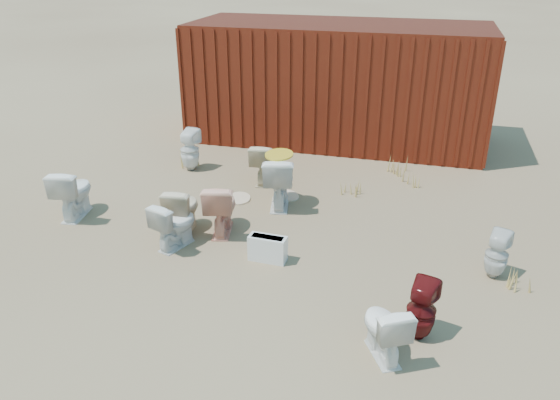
% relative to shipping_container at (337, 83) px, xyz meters
% --- Properties ---
extents(ground, '(100.00, 100.00, 0.00)m').
position_rel_shipping_container_xyz_m(ground, '(0.00, -5.20, -1.20)').
color(ground, brown).
rests_on(ground, ground).
extents(shipping_container, '(6.00, 2.40, 2.40)m').
position_rel_shipping_container_xyz_m(shipping_container, '(0.00, 0.00, 0.00)').
color(shipping_container, '#480F0C').
rests_on(shipping_container, ground).
extents(toilet_front_a, '(0.56, 0.84, 0.79)m').
position_rel_shipping_container_xyz_m(toilet_front_a, '(-3.21, -4.83, -0.80)').
color(toilet_front_a, white).
rests_on(toilet_front_a, ground).
extents(toilet_front_pink, '(0.60, 0.85, 0.78)m').
position_rel_shipping_container_xyz_m(toilet_front_pink, '(-0.85, -4.73, -0.81)').
color(toilet_front_pink, '#EFA48A').
rests_on(toilet_front_pink, ground).
extents(toilet_front_c, '(0.58, 0.75, 0.68)m').
position_rel_shipping_container_xyz_m(toilet_front_c, '(-1.31, -5.30, -0.86)').
color(toilet_front_c, white).
rests_on(toilet_front_c, ground).
extents(toilet_front_maroon, '(0.38, 0.39, 0.69)m').
position_rel_shipping_container_xyz_m(toilet_front_maroon, '(2.03, -6.42, -0.86)').
color(toilet_front_maroon, '#530E0F').
rests_on(toilet_front_maroon, ground).
extents(toilet_front_e, '(0.63, 0.74, 0.65)m').
position_rel_shipping_container_xyz_m(toilet_front_e, '(1.67, -6.80, -0.87)').
color(toilet_front_e, white).
rests_on(toilet_front_e, ground).
extents(toilet_back_a, '(0.38, 0.39, 0.77)m').
position_rel_shipping_container_xyz_m(toilet_back_a, '(-2.27, -2.59, -0.81)').
color(toilet_back_a, white).
rests_on(toilet_back_a, ground).
extents(toilet_back_beige_left, '(0.47, 0.74, 0.72)m').
position_rel_shipping_container_xyz_m(toilet_back_beige_left, '(-1.38, -4.86, -0.84)').
color(toilet_back_beige_left, beige).
rests_on(toilet_back_beige_left, ground).
extents(toilet_back_beige_right, '(0.47, 0.75, 0.73)m').
position_rel_shipping_container_xyz_m(toilet_back_beige_right, '(-0.78, -2.79, -0.83)').
color(toilet_back_beige_right, beige).
rests_on(toilet_back_beige_right, ground).
extents(toilet_back_yellowlid, '(0.64, 0.92, 0.86)m').
position_rel_shipping_container_xyz_m(toilet_back_yellowlid, '(-0.27, -3.65, -0.77)').
color(toilet_back_yellowlid, white).
rests_on(toilet_back_yellowlid, ground).
extents(toilet_back_e, '(0.37, 0.37, 0.63)m').
position_rel_shipping_container_xyz_m(toilet_back_e, '(2.89, -4.96, -0.89)').
color(toilet_back_e, silver).
rests_on(toilet_back_e, ground).
extents(yellow_lid, '(0.43, 0.54, 0.02)m').
position_rel_shipping_container_xyz_m(yellow_lid, '(-0.27, -3.65, -0.33)').
color(yellow_lid, gold).
rests_on(yellow_lid, toilet_back_yellowlid).
extents(loose_tank, '(0.51, 0.23, 0.35)m').
position_rel_shipping_container_xyz_m(loose_tank, '(0.03, -5.33, -1.02)').
color(loose_tank, silver).
rests_on(loose_tank, ground).
extents(loose_lid_near, '(0.49, 0.58, 0.02)m').
position_rel_shipping_container_xyz_m(loose_lid_near, '(-0.98, -3.60, -1.19)').
color(loose_lid_near, beige).
rests_on(loose_lid_near, ground).
extents(loose_lid_far, '(0.59, 0.58, 0.02)m').
position_rel_shipping_container_xyz_m(loose_lid_far, '(-0.24, -3.28, -1.19)').
color(loose_lid_far, beige).
rests_on(loose_lid_far, ground).
extents(weed_clump_a, '(0.36, 0.36, 0.34)m').
position_rel_shipping_container_xyz_m(weed_clump_a, '(-2.37, -2.45, -1.03)').
color(weed_clump_a, '#A78A43').
rests_on(weed_clump_a, ground).
extents(weed_clump_b, '(0.32, 0.32, 0.24)m').
position_rel_shipping_container_xyz_m(weed_clump_b, '(0.78, -2.90, -1.08)').
color(weed_clump_b, '#A78A43').
rests_on(weed_clump_b, ground).
extents(weed_clump_c, '(0.36, 0.36, 0.28)m').
position_rel_shipping_container_xyz_m(weed_clump_c, '(1.70, -2.20, -1.06)').
color(weed_clump_c, '#A78A43').
rests_on(weed_clump_c, ground).
extents(weed_clump_d, '(0.30, 0.30, 0.24)m').
position_rel_shipping_container_xyz_m(weed_clump_d, '(-0.83, -1.87, -1.08)').
color(weed_clump_d, '#A78A43').
rests_on(weed_clump_d, ground).
extents(weed_clump_e, '(0.34, 0.34, 0.29)m').
position_rel_shipping_container_xyz_m(weed_clump_e, '(1.48, -1.77, -1.05)').
color(weed_clump_e, '#A78A43').
rests_on(weed_clump_e, ground).
extents(weed_clump_f, '(0.28, 0.28, 0.25)m').
position_rel_shipping_container_xyz_m(weed_clump_f, '(3.16, -5.15, -1.07)').
color(weed_clump_f, '#A78A43').
rests_on(weed_clump_f, ground).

